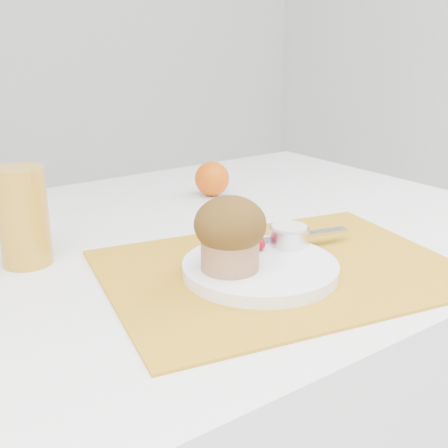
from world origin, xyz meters
TOP-DOWN VIEW (x-y plane):
  - table at (0.00, 0.05)m, footprint 1.20×0.80m
  - placemat at (0.06, -0.14)m, footprint 0.52×0.42m
  - plate at (0.03, -0.14)m, footprint 0.23×0.23m
  - ramekin at (0.10, -0.11)m, footprint 0.07×0.07m
  - cream at (0.10, -0.11)m, footprint 0.05×0.05m
  - raspberry_near at (0.06, -0.09)m, footprint 0.02×0.02m
  - raspberry_far at (0.05, -0.11)m, footprint 0.02×0.02m
  - butter_knife at (0.12, -0.10)m, footprint 0.19×0.06m
  - orange at (0.19, 0.21)m, footprint 0.07×0.07m
  - juice_glass at (-0.20, 0.08)m, footprint 0.07×0.07m
  - muffin at (-0.02, -0.14)m, footprint 0.09×0.09m

SIDE VIEW (x-z plane):
  - table at x=0.00m, z-range 0.00..0.75m
  - placemat at x=0.06m, z-range 0.75..0.75m
  - plate at x=0.03m, z-range 0.75..0.77m
  - butter_knife at x=0.12m, z-range 0.77..0.77m
  - raspberry_near at x=0.06m, z-range 0.77..0.79m
  - raspberry_far at x=0.05m, z-range 0.77..0.79m
  - ramekin at x=0.10m, z-range 0.77..0.79m
  - orange at x=0.19m, z-range 0.75..0.82m
  - cream at x=0.10m, z-range 0.79..0.80m
  - juice_glass at x=-0.20m, z-range 0.75..0.88m
  - muffin at x=-0.02m, z-range 0.77..0.86m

